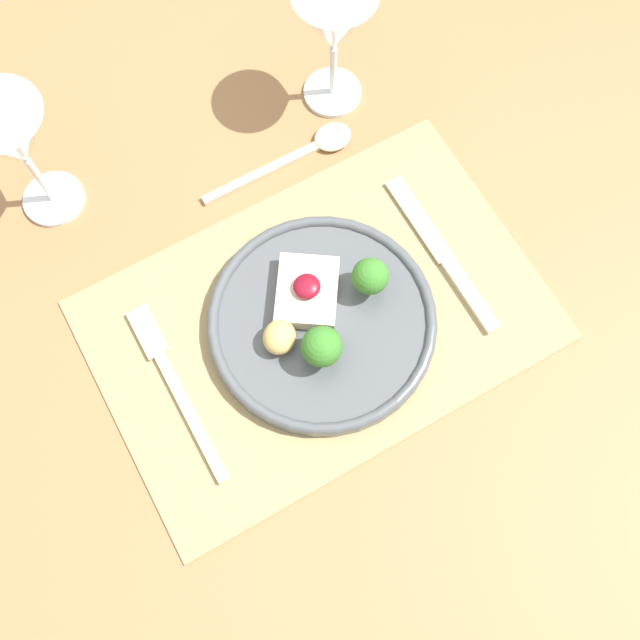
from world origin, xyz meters
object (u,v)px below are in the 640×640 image
(dinner_plate, at_px, (320,321))
(knife, at_px, (448,263))
(wine_glass_near, at_px, (334,26))
(wine_glass_far, at_px, (14,142))
(fork, at_px, (172,379))
(spoon, at_px, (310,148))

(dinner_plate, relative_size, knife, 1.16)
(wine_glass_near, relative_size, wine_glass_far, 0.98)
(knife, relative_size, wine_glass_far, 1.25)
(dinner_plate, relative_size, wine_glass_far, 1.45)
(fork, height_order, wine_glass_far, wine_glass_far)
(dinner_plate, bearing_deg, knife, -2.65)
(knife, relative_size, spoon, 1.09)
(knife, height_order, spoon, spoon)
(dinner_plate, relative_size, spoon, 1.26)
(wine_glass_far, bearing_deg, wine_glass_near, -5.09)
(dinner_plate, height_order, fork, dinner_plate)
(dinner_plate, xyz_separation_m, fork, (-0.16, 0.02, -0.01))
(spoon, height_order, wine_glass_far, wine_glass_far)
(spoon, bearing_deg, dinner_plate, -113.71)
(knife, height_order, wine_glass_near, wine_glass_near)
(dinner_plate, xyz_separation_m, spoon, (0.10, 0.19, -0.01))
(knife, relative_size, wine_glass_near, 1.28)
(dinner_plate, xyz_separation_m, wine_glass_far, (-0.19, 0.28, 0.10))
(fork, bearing_deg, knife, -5.08)
(wine_glass_near, bearing_deg, fork, -144.83)
(dinner_plate, distance_m, wine_glass_far, 0.35)
(wine_glass_near, bearing_deg, wine_glass_far, 174.91)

